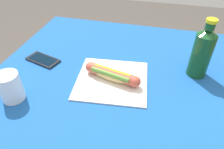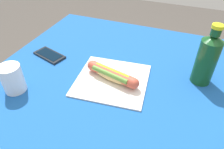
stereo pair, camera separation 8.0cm
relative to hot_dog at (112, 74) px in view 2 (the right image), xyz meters
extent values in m
cylinder|color=brown|center=(-0.42, -0.41, -0.41)|extent=(0.07, 0.07, 0.69)
cylinder|color=brown|center=(0.39, -0.41, -0.41)|extent=(0.07, 0.07, 0.69)
cube|color=brown|center=(-0.02, -0.04, -0.05)|extent=(0.96, 0.90, 0.03)
cube|color=#19519E|center=(-0.02, -0.04, -0.03)|extent=(1.02, 0.96, 0.00)
cube|color=silver|center=(0.00, 0.00, -0.03)|extent=(0.30, 0.29, 0.01)
ellipsoid|color=#DBB26B|center=(0.00, 0.00, 0.00)|extent=(0.19, 0.09, 0.04)
cylinder|color=#BC4C38|center=(0.00, 0.00, 0.00)|extent=(0.20, 0.09, 0.04)
sphere|color=#BC4C38|center=(0.09, -0.02, 0.00)|extent=(0.04, 0.04, 0.04)
sphere|color=#BC4C38|center=(-0.09, 0.02, 0.00)|extent=(0.04, 0.04, 0.04)
cube|color=yellow|center=(0.00, 0.00, 0.02)|extent=(0.15, 0.04, 0.00)
cylinder|color=#568433|center=(0.00, 0.01, 0.01)|extent=(0.16, 0.06, 0.02)
cube|color=black|center=(0.33, -0.06, -0.03)|extent=(0.16, 0.11, 0.01)
cube|color=black|center=(0.33, -0.06, -0.02)|extent=(0.13, 0.09, 0.00)
cylinder|color=#14471E|center=(-0.32, -0.13, 0.06)|extent=(0.08, 0.08, 0.18)
cone|color=#14471E|center=(-0.32, -0.13, 0.16)|extent=(0.08, 0.08, 0.02)
cylinder|color=#14471E|center=(-0.32, -0.13, 0.18)|extent=(0.03, 0.03, 0.03)
cylinder|color=yellow|center=(-0.32, -0.13, 0.20)|extent=(0.04, 0.04, 0.01)
cylinder|color=white|center=(0.31, 0.18, 0.02)|extent=(0.08, 0.08, 0.10)
camera|label=1|loc=(-0.15, 0.61, 0.50)|focal=33.39mm
camera|label=2|loc=(-0.23, 0.58, 0.50)|focal=33.39mm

